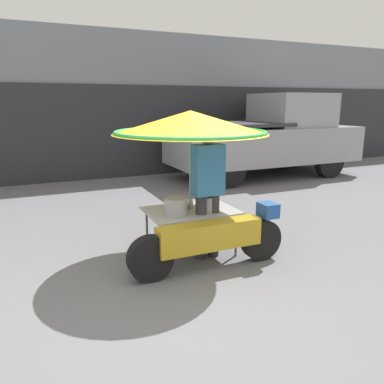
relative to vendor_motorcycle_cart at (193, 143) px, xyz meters
name	(u,v)px	position (x,y,z in m)	size (l,w,h in m)	color
ground_plane	(179,298)	(-0.59, -0.98, -1.47)	(36.00, 36.00, 0.00)	slate
shopfront_building	(74,106)	(-0.59, 6.60, 0.40)	(28.00, 2.06, 3.75)	gray
vendor_motorcycle_cart	(193,143)	(0.00, 0.00, 0.00)	(1.99, 1.94, 1.86)	black
vendor_person	(208,185)	(0.14, -0.15, -0.51)	(0.38, 0.23, 1.69)	#2D2D33
pickup_truck	(269,137)	(4.06, 4.11, -0.42)	(5.09, 1.92, 2.19)	black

